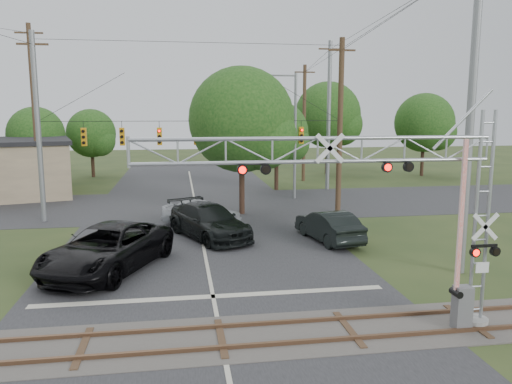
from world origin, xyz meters
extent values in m
plane|color=#2A3B1B|center=(0.00, 0.00, 0.00)|extent=(160.00, 160.00, 0.00)
cube|color=#27272A|center=(0.00, 10.00, 0.01)|extent=(14.00, 90.00, 0.02)
cube|color=#27272A|center=(0.00, 24.00, 0.01)|extent=(90.00, 12.00, 0.02)
cube|color=#48423E|center=(0.00, 2.00, 0.02)|extent=(90.00, 3.20, 0.05)
cube|color=brown|center=(0.00, 1.28, 0.09)|extent=(90.00, 0.12, 0.14)
cube|color=brown|center=(0.00, 2.72, 0.09)|extent=(90.00, 0.12, 0.14)
cylinder|color=gray|center=(8.05, 1.70, 0.14)|extent=(0.85, 0.85, 0.28)
cube|color=silver|center=(8.00, 1.42, 2.04)|extent=(0.43, 0.03, 0.33)
cube|color=slate|center=(7.48, 1.51, 0.71)|extent=(0.52, 0.43, 1.42)
cube|color=red|center=(7.24, 1.51, 3.60)|extent=(0.13, 0.09, 4.73)
cylinder|color=gray|center=(-9.50, 20.00, 5.75)|extent=(0.32, 0.32, 11.50)
cylinder|color=#463620|center=(9.50, 20.00, 5.75)|extent=(0.36, 0.36, 11.50)
cylinder|color=black|center=(0.00, 20.00, 6.18)|extent=(19.00, 0.03, 0.03)
cube|color=orange|center=(-6.86, 20.00, 5.23)|extent=(0.30, 0.30, 1.10)
cube|color=orange|center=(-4.57, 20.00, 5.23)|extent=(0.30, 0.30, 1.10)
cube|color=orange|center=(-2.29, 20.00, 5.23)|extent=(0.30, 0.30, 1.10)
cube|color=orange|center=(0.00, 20.00, 5.23)|extent=(0.30, 0.30, 1.10)
cube|color=orange|center=(2.29, 20.00, 5.23)|extent=(0.30, 0.30, 1.10)
cube|color=orange|center=(4.57, 20.00, 5.23)|extent=(0.30, 0.30, 1.10)
cube|color=orange|center=(6.86, 20.00, 5.23)|extent=(0.30, 0.30, 1.10)
imported|color=black|center=(-4.23, 9.27, 0.99)|extent=(5.91, 7.83, 1.98)
imported|color=black|center=(0.41, 14.35, 0.91)|extent=(4.92, 6.77, 1.82)
imported|color=silver|center=(0.16, 17.28, 0.81)|extent=(5.11, 3.86, 1.62)
imported|color=black|center=(6.59, 12.68, 0.82)|extent=(2.62, 5.20, 1.64)
cylinder|color=gray|center=(7.80, 25.67, 4.84)|extent=(0.22, 0.22, 9.68)
cylinder|color=gray|center=(6.72, 25.67, 9.46)|extent=(2.15, 0.13, 0.13)
cube|color=slate|center=(5.65, 25.67, 9.41)|extent=(0.65, 0.27, 0.16)
cylinder|color=#463620|center=(-11.76, 27.91, 6.58)|extent=(0.34, 0.34, 13.17)
cube|color=#463620|center=(-11.76, 27.91, 12.47)|extent=(2.00, 0.12, 0.12)
cylinder|color=gray|center=(11.72, 29.79, 6.34)|extent=(0.34, 0.34, 12.68)
cube|color=#463620|center=(11.72, 29.79, 11.98)|extent=(2.00, 0.12, 0.12)
cylinder|color=gray|center=(10.60, 6.77, 6.65)|extent=(0.34, 0.34, 13.30)
cylinder|color=#463620|center=(11.01, 35.54, 5.60)|extent=(0.34, 0.34, 11.20)
cube|color=#463620|center=(11.01, 35.54, 10.50)|extent=(2.00, 0.12, 0.12)
cylinder|color=#342217|center=(-14.07, 36.67, 1.66)|extent=(0.36, 0.36, 3.32)
sphere|color=#153F12|center=(-14.07, 36.67, 4.67)|extent=(5.12, 5.12, 5.12)
cylinder|color=#342217|center=(-10.02, 41.83, 1.62)|extent=(0.36, 0.36, 3.23)
sphere|color=#153F12|center=(-10.02, 41.83, 4.56)|extent=(5.00, 5.00, 5.00)
cylinder|color=#342217|center=(2.97, 20.39, 2.22)|extent=(0.36, 0.36, 4.44)
sphere|color=#153F12|center=(2.97, 20.39, 6.25)|extent=(6.86, 6.86, 6.86)
cylinder|color=#342217|center=(7.28, 30.36, 1.77)|extent=(0.36, 0.36, 3.53)
sphere|color=#153F12|center=(7.28, 30.36, 4.97)|extent=(5.46, 5.46, 5.46)
cylinder|color=#342217|center=(14.90, 40.51, 2.29)|extent=(0.36, 0.36, 4.58)
sphere|color=#153F12|center=(14.90, 40.51, 6.45)|extent=(7.07, 7.07, 7.07)
cylinder|color=#342217|center=(24.49, 37.45, 2.00)|extent=(0.36, 0.36, 3.99)
sphere|color=#153F12|center=(24.49, 37.45, 5.62)|extent=(6.17, 6.17, 6.17)
camera|label=1|loc=(-1.13, -12.06, 6.76)|focal=35.00mm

